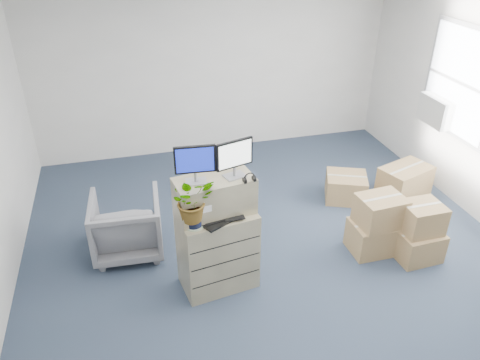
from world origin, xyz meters
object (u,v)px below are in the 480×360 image
filing_cabinet_lower (218,250)px  monitor_left (195,162)px  monitor_right (235,157)px  water_bottle (218,203)px  office_chair (126,222)px  potted_plant (193,205)px  keyboard (222,219)px

filing_cabinet_lower → monitor_left: monitor_left is taller
monitor_right → water_bottle: 0.55m
filing_cabinet_lower → office_chair: (-0.95, 0.87, -0.05)m
monitor_left → office_chair: size_ratio=0.49×
monitor_left → monitor_right: bearing=7.1°
potted_plant → office_chair: 1.45m
monitor_right → monitor_left: bearing=165.7°
water_bottle → potted_plant: size_ratio=0.39×
monitor_right → office_chair: bearing=127.8°
keyboard → office_chair: size_ratio=0.55×
water_bottle → office_chair: 1.43m
monitor_right → office_chair: 1.84m
monitor_right → potted_plant: size_ratio=0.72×
filing_cabinet_lower → monitor_left: (-0.20, 0.02, 1.11)m
monitor_right → water_bottle: monitor_right is taller
water_bottle → monitor_right: bearing=-4.4°
keyboard → water_bottle: 0.19m
potted_plant → office_chair: (-0.68, 1.02, -0.78)m
potted_plant → monitor_left: bearing=66.9°
monitor_left → office_chair: 1.62m
keyboard → water_bottle: (-0.01, 0.17, 0.10)m
water_bottle → office_chair: bearing=139.9°
monitor_left → keyboard: (0.23, -0.14, -0.62)m
filing_cabinet_lower → water_bottle: 0.59m
keyboard → office_chair: keyboard is taller
keyboard → water_bottle: size_ratio=2.13×
monitor_left → water_bottle: size_ratio=1.87×
monitor_left → water_bottle: bearing=12.2°
filing_cabinet_lower → water_bottle: water_bottle is taller
potted_plant → filing_cabinet_lower: bearing=28.8°
potted_plant → keyboard: bearing=5.8°
filing_cabinet_lower → monitor_right: monitor_right is taller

